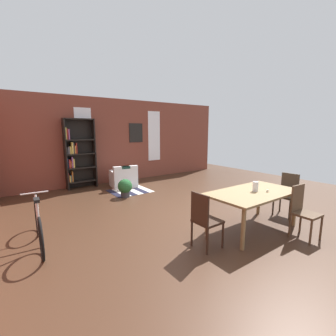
{
  "coord_description": "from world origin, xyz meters",
  "views": [
    {
      "loc": [
        -3.65,
        -3.58,
        1.94
      ],
      "look_at": [
        0.06,
        1.6,
        0.87
      ],
      "focal_mm": 24.68,
      "sensor_mm": 36.0,
      "label": 1
    }
  ],
  "objects_px": {
    "bookshelf_tall": "(78,153)",
    "armchair_white": "(124,179)",
    "dining_chair_head_left": "(204,219)",
    "potted_plant_by_shelf": "(125,187)",
    "bicycle_second": "(39,226)",
    "dining_chair_head_right": "(287,193)",
    "dining_table": "(253,196)",
    "vase_on_table": "(255,186)",
    "dining_chair_near_right": "(303,210)"
  },
  "relations": [
    {
      "from": "dining_chair_head_left",
      "to": "dining_chair_near_right",
      "type": "relative_size",
      "value": 1.0
    },
    {
      "from": "dining_chair_head_left",
      "to": "dining_chair_head_right",
      "type": "height_order",
      "value": "same"
    },
    {
      "from": "dining_table",
      "to": "bookshelf_tall",
      "type": "bearing_deg",
      "value": 109.5
    },
    {
      "from": "dining_table",
      "to": "dining_chair_near_right",
      "type": "xyz_separation_m",
      "value": [
        0.42,
        -0.73,
        -0.16
      ]
    },
    {
      "from": "dining_table",
      "to": "potted_plant_by_shelf",
      "type": "bearing_deg",
      "value": 107.69
    },
    {
      "from": "dining_chair_head_right",
      "to": "bicycle_second",
      "type": "relative_size",
      "value": 0.57
    },
    {
      "from": "bicycle_second",
      "to": "vase_on_table",
      "type": "bearing_deg",
      "value": -25.61
    },
    {
      "from": "dining_table",
      "to": "dining_chair_head_right",
      "type": "xyz_separation_m",
      "value": [
        1.31,
        0.01,
        -0.16
      ]
    },
    {
      "from": "bookshelf_tall",
      "to": "potted_plant_by_shelf",
      "type": "distance_m",
      "value": 2.2
    },
    {
      "from": "dining_chair_head_left",
      "to": "bicycle_second",
      "type": "distance_m",
      "value": 2.77
    },
    {
      "from": "dining_table",
      "to": "vase_on_table",
      "type": "height_order",
      "value": "vase_on_table"
    },
    {
      "from": "dining_chair_near_right",
      "to": "bookshelf_tall",
      "type": "xyz_separation_m",
      "value": [
        -2.3,
        6.03,
        0.65
      ]
    },
    {
      "from": "armchair_white",
      "to": "dining_table",
      "type": "bearing_deg",
      "value": -82.44
    },
    {
      "from": "dining_chair_head_left",
      "to": "dining_chair_head_right",
      "type": "distance_m",
      "value": 2.61
    },
    {
      "from": "armchair_white",
      "to": "potted_plant_by_shelf",
      "type": "relative_size",
      "value": 1.74
    },
    {
      "from": "potted_plant_by_shelf",
      "to": "dining_chair_head_right",
      "type": "bearing_deg",
      "value": -55.0
    },
    {
      "from": "dining_chair_near_right",
      "to": "armchair_white",
      "type": "relative_size",
      "value": 1.04
    },
    {
      "from": "dining_table",
      "to": "dining_chair_head_right",
      "type": "height_order",
      "value": "dining_chair_head_right"
    },
    {
      "from": "dining_chair_near_right",
      "to": "bookshelf_tall",
      "type": "distance_m",
      "value": 6.49
    },
    {
      "from": "vase_on_table",
      "to": "dining_chair_head_left",
      "type": "bearing_deg",
      "value": -179.96
    },
    {
      "from": "dining_chair_head_right",
      "to": "potted_plant_by_shelf",
      "type": "xyz_separation_m",
      "value": [
        -2.4,
        3.43,
        -0.22
      ]
    },
    {
      "from": "dining_chair_head_right",
      "to": "armchair_white",
      "type": "relative_size",
      "value": 1.04
    },
    {
      "from": "bookshelf_tall",
      "to": "armchair_white",
      "type": "height_order",
      "value": "bookshelf_tall"
    },
    {
      "from": "dining_table",
      "to": "bicycle_second",
      "type": "bearing_deg",
      "value": 154.08
    },
    {
      "from": "bookshelf_tall",
      "to": "bicycle_second",
      "type": "relative_size",
      "value": 1.36
    },
    {
      "from": "vase_on_table",
      "to": "dining_chair_head_right",
      "type": "distance_m",
      "value": 1.3
    },
    {
      "from": "dining_chair_head_left",
      "to": "armchair_white",
      "type": "xyz_separation_m",
      "value": [
        0.7,
        4.59,
        -0.23
      ]
    },
    {
      "from": "bookshelf_tall",
      "to": "bicycle_second",
      "type": "height_order",
      "value": "bookshelf_tall"
    },
    {
      "from": "dining_chair_head_left",
      "to": "armchair_white",
      "type": "bearing_deg",
      "value": 81.35
    },
    {
      "from": "dining_table",
      "to": "dining_chair_head_left",
      "type": "distance_m",
      "value": 1.32
    },
    {
      "from": "armchair_white",
      "to": "potted_plant_by_shelf",
      "type": "height_order",
      "value": "armchair_white"
    },
    {
      "from": "vase_on_table",
      "to": "dining_chair_near_right",
      "type": "distance_m",
      "value": 0.89
    },
    {
      "from": "dining_chair_near_right",
      "to": "armchair_white",
      "type": "xyz_separation_m",
      "value": [
        -1.03,
        5.32,
        -0.23
      ]
    },
    {
      "from": "dining_chair_head_right",
      "to": "vase_on_table",
      "type": "bearing_deg",
      "value": -179.69
    },
    {
      "from": "armchair_white",
      "to": "bookshelf_tall",
      "type": "bearing_deg",
      "value": 150.76
    },
    {
      "from": "dining_table",
      "to": "bookshelf_tall",
      "type": "distance_m",
      "value": 5.64
    },
    {
      "from": "dining_chair_near_right",
      "to": "armchair_white",
      "type": "height_order",
      "value": "dining_chair_near_right"
    },
    {
      "from": "armchair_white",
      "to": "vase_on_table",
      "type": "bearing_deg",
      "value": -81.84
    },
    {
      "from": "dining_table",
      "to": "dining_chair_near_right",
      "type": "relative_size",
      "value": 1.97
    },
    {
      "from": "vase_on_table",
      "to": "bookshelf_tall",
      "type": "distance_m",
      "value": 5.65
    },
    {
      "from": "dining_table",
      "to": "bicycle_second",
      "type": "height_order",
      "value": "bicycle_second"
    },
    {
      "from": "dining_chair_near_right",
      "to": "bicycle_second",
      "type": "height_order",
      "value": "dining_chair_near_right"
    },
    {
      "from": "dining_chair_near_right",
      "to": "bookshelf_tall",
      "type": "bearing_deg",
      "value": 110.88
    },
    {
      "from": "bookshelf_tall",
      "to": "vase_on_table",
      "type": "bearing_deg",
      "value": -70.03
    },
    {
      "from": "dining_chair_near_right",
      "to": "dining_table",
      "type": "bearing_deg",
      "value": 120.09
    },
    {
      "from": "dining_table",
      "to": "vase_on_table",
      "type": "relative_size",
      "value": 9.91
    },
    {
      "from": "dining_chair_near_right",
      "to": "potted_plant_by_shelf",
      "type": "height_order",
      "value": "dining_chair_near_right"
    },
    {
      "from": "dining_chair_head_left",
      "to": "potted_plant_by_shelf",
      "type": "bearing_deg",
      "value": 86.5
    },
    {
      "from": "dining_chair_head_left",
      "to": "bicycle_second",
      "type": "relative_size",
      "value": 0.57
    },
    {
      "from": "bookshelf_tall",
      "to": "dining_chair_head_left",
      "type": "bearing_deg",
      "value": -83.87
    }
  ]
}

